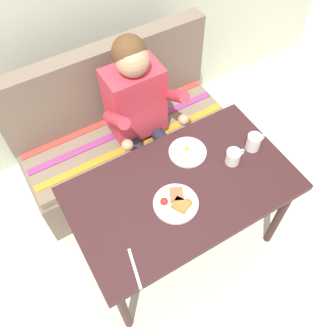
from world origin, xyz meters
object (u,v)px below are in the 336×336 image
table (182,195)px  knife (135,268)px  couch (124,139)px  coffee_mug_second (254,142)px  coffee_mug (234,157)px  plate_breakfast (176,203)px  person (141,110)px  plate_eggs (188,152)px

table → knife: (-0.42, -0.26, 0.08)m
couch → coffee_mug_second: couch is taller
table → coffee_mug: coffee_mug is taller
plate_breakfast → coffee_mug: coffee_mug is taller
person → knife: size_ratio=6.06×
couch → plate_eggs: 0.73m
coffee_mug_second → person: bearing=125.9°
table → person: (0.07, 0.59, 0.09)m
coffee_mug → coffee_mug_second: size_ratio=1.00×
person → plate_eggs: size_ratio=5.70×
plate_eggs → table: bearing=-129.1°
plate_eggs → coffee_mug: 0.26m
plate_breakfast → knife: 0.39m
coffee_mug → coffee_mug_second: 0.16m
plate_eggs → coffee_mug_second: bearing=-24.9°
coffee_mug_second → knife: coffee_mug_second is taller
couch → knife: (-0.42, -1.02, 0.40)m
person → coffee_mug: size_ratio=10.27×
knife → table: bearing=43.3°
couch → person: person is taller
person → plate_eggs: 0.42m
plate_eggs → knife: bearing=-142.4°
plate_breakfast → coffee_mug: (0.41, 0.07, 0.03)m
person → table: bearing=-96.6°
plate_breakfast → coffee_mug_second: coffee_mug_second is taller
couch → knife: couch is taller
plate_breakfast → coffee_mug_second: bearing=9.2°
person → plate_eggs: bearing=-79.7°
table → knife: knife is taller
plate_breakfast → coffee_mug: size_ratio=1.97×
plate_eggs → coffee_mug_second: size_ratio=1.80×
plate_eggs → knife: plate_eggs is taller
plate_eggs → knife: size_ratio=1.06×
table → couch: bearing=90.0°
table → person: bearing=83.4°
knife → coffee_mug_second: bearing=29.0°
coffee_mug_second → knife: 0.95m
table → coffee_mug_second: size_ratio=10.17×
coffee_mug → coffee_mug_second: (0.16, 0.02, 0.01)m
table → person: 0.60m
person → knife: bearing=-120.0°
person → plate_breakfast: (-0.15, -0.66, 0.00)m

